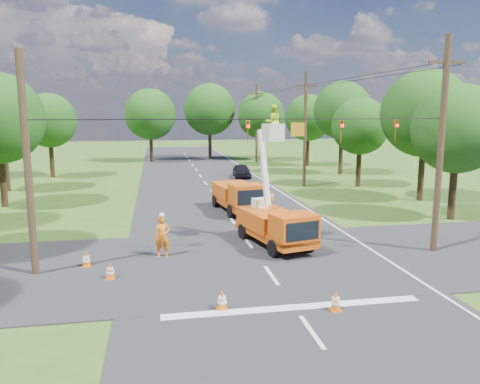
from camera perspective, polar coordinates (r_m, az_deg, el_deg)
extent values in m
plane|color=#345419|center=(38.46, -3.42, -0.09)|extent=(140.00, 140.00, 0.00)
cube|color=black|center=(38.46, -3.42, -0.09)|extent=(12.00, 100.00, 0.06)
cube|color=black|center=(21.19, 2.52, -8.41)|extent=(56.00, 10.00, 0.07)
cube|color=silver|center=(16.50, 6.63, -13.95)|extent=(9.00, 0.45, 0.02)
cube|color=silver|center=(39.51, 4.67, 0.16)|extent=(0.12, 90.00, 0.02)
cube|color=#CC540E|center=(23.42, 4.20, -5.02)|extent=(3.14, 5.61, 0.40)
cube|color=#CC540E|center=(21.65, 6.60, -4.42)|extent=(2.24, 1.92, 1.32)
cube|color=black|center=(21.02, 7.64, -4.76)|extent=(1.64, 0.45, 0.84)
cube|color=#CC540E|center=(23.89, 3.42, -3.34)|extent=(2.79, 3.66, 0.88)
cylinder|color=black|center=(21.64, 4.12, -6.91)|extent=(0.47, 0.86, 0.81)
cylinder|color=black|center=(22.54, 8.31, -6.30)|extent=(0.47, 0.86, 0.81)
cylinder|color=black|center=(24.54, 0.43, -4.86)|extent=(0.47, 0.86, 0.81)
cylinder|color=black|center=(25.34, 4.26, -4.41)|extent=(0.47, 0.86, 0.81)
cube|color=silver|center=(24.60, 2.40, -1.37)|extent=(0.80, 0.80, 0.49)
cube|color=silver|center=(23.87, 2.95, 3.00)|extent=(0.52, 1.20, 3.83)
cube|color=silver|center=(22.90, 4.05, 7.25)|extent=(1.01, 1.01, 0.84)
imported|color=#C6E526|center=(22.88, 4.06, 8.53)|extent=(0.81, 0.64, 1.64)
cube|color=#CC540E|center=(31.15, -0.33, -1.16)|extent=(2.87, 5.92, 0.43)
cube|color=#CC540E|center=(29.12, 0.91, -0.46)|extent=(2.29, 1.89, 1.42)
cube|color=black|center=(28.36, 1.45, -0.64)|extent=(1.79, 0.31, 0.90)
cube|color=#CC540E|center=(31.75, -0.76, 0.15)|extent=(2.70, 3.79, 0.95)
cylinder|color=black|center=(29.22, -1.09, -2.39)|extent=(0.42, 0.91, 0.87)
cylinder|color=black|center=(29.86, 2.56, -2.14)|extent=(0.42, 0.91, 0.87)
cylinder|color=black|center=(32.61, -2.98, -1.11)|extent=(0.42, 0.91, 0.87)
cylinder|color=black|center=(33.18, 0.34, -0.91)|extent=(0.42, 0.91, 0.87)
imported|color=orange|center=(21.78, -9.43, -5.36)|extent=(0.71, 0.47, 1.94)
imported|color=black|center=(47.06, 0.20, 2.59)|extent=(1.87, 4.07, 1.35)
cone|color=#E05D0B|center=(16.17, -2.20, -12.94)|extent=(0.36, 0.36, 0.70)
cube|color=#E05D0B|center=(16.30, -2.19, -14.04)|extent=(0.38, 0.38, 0.04)
cylinder|color=white|center=(16.15, -2.20, -12.74)|extent=(0.26, 0.26, 0.09)
cylinder|color=white|center=(16.20, -2.19, -13.23)|extent=(0.31, 0.31, 0.09)
cone|color=#E05D0B|center=(16.38, 11.59, -12.83)|extent=(0.36, 0.36, 0.70)
cube|color=#E05D0B|center=(16.52, 11.55, -13.92)|extent=(0.38, 0.38, 0.04)
cylinder|color=white|center=(16.36, 11.60, -12.63)|extent=(0.26, 0.26, 0.09)
cylinder|color=white|center=(16.42, 11.58, -13.12)|extent=(0.31, 0.31, 0.09)
cone|color=#E05D0B|center=(26.37, 2.49, -3.88)|extent=(0.36, 0.36, 0.70)
cube|color=#E05D0B|center=(26.46, 2.48, -4.59)|extent=(0.38, 0.38, 0.04)
cylinder|color=white|center=(26.36, 2.49, -3.75)|extent=(0.26, 0.26, 0.09)
cylinder|color=white|center=(26.39, 2.48, -4.07)|extent=(0.31, 0.31, 0.09)
cone|color=#E05D0B|center=(28.79, 3.10, -2.71)|extent=(0.36, 0.36, 0.70)
cube|color=#E05D0B|center=(28.87, 3.09, -3.37)|extent=(0.38, 0.38, 0.04)
cylinder|color=white|center=(28.78, 3.10, -2.59)|extent=(0.26, 0.26, 0.09)
cylinder|color=white|center=(28.81, 3.10, -2.88)|extent=(0.31, 0.31, 0.09)
cone|color=#E05D0B|center=(19.58, -15.54, -9.17)|extent=(0.36, 0.36, 0.70)
cube|color=#E05D0B|center=(19.69, -15.50, -10.11)|extent=(0.38, 0.38, 0.04)
cylinder|color=white|center=(19.56, -15.55, -9.00)|extent=(0.26, 0.26, 0.09)
cylinder|color=white|center=(19.61, -15.53, -9.42)|extent=(0.31, 0.31, 0.09)
cone|color=#E05D0B|center=(21.33, -18.23, -7.72)|extent=(0.36, 0.36, 0.70)
cube|color=#E05D0B|center=(21.43, -18.18, -8.59)|extent=(0.38, 0.38, 0.04)
cylinder|color=white|center=(21.31, -18.24, -7.57)|extent=(0.26, 0.26, 0.09)
cylinder|color=white|center=(21.36, -18.21, -7.95)|extent=(0.31, 0.31, 0.09)
cone|color=#E05D0B|center=(35.22, 3.91, -0.40)|extent=(0.36, 0.36, 0.70)
cube|color=#E05D0B|center=(35.28, 3.90, -0.94)|extent=(0.38, 0.38, 0.04)
cylinder|color=white|center=(35.21, 3.91, -0.30)|extent=(0.26, 0.26, 0.09)
cylinder|color=white|center=(35.23, 3.91, -0.54)|extent=(0.31, 0.31, 0.09)
cylinder|color=#4C3823|center=(23.59, 23.28, 5.07)|extent=(0.30, 0.30, 10.00)
cube|color=#4C3823|center=(23.63, 23.92, 14.28)|extent=(1.80, 0.12, 0.12)
cylinder|color=#4C3823|center=(41.72, 7.94, 7.52)|extent=(0.30, 0.30, 10.00)
cube|color=#4C3823|center=(41.75, 8.06, 12.74)|extent=(1.80, 0.12, 0.12)
cylinder|color=#4C3823|center=(61.04, 2.03, 8.33)|extent=(0.30, 0.30, 10.00)
cube|color=#4C3823|center=(61.05, 2.05, 11.89)|extent=(1.80, 0.12, 0.12)
cylinder|color=#4C3823|center=(20.36, -24.49, 2.93)|extent=(0.30, 0.30, 9.00)
cylinder|color=black|center=(20.02, 1.24, 8.88)|extent=(18.00, 0.04, 0.04)
cube|color=#B27B15|center=(20.56, 7.03, 7.58)|extent=(0.60, 0.05, 0.60)
imported|color=#B27B15|center=(20.02, 0.95, 7.31)|extent=(0.16, 0.20, 1.00)
sphere|color=#FF0C0C|center=(19.89, 1.02, 8.01)|extent=(0.14, 0.14, 0.14)
imported|color=#B27B15|center=(21.24, 12.23, 7.23)|extent=(0.16, 0.20, 1.00)
sphere|color=#FF0C0C|center=(21.12, 12.38, 7.89)|extent=(0.14, 0.14, 0.14)
imported|color=#B27B15|center=(22.36, 18.45, 7.08)|extent=(0.16, 0.20, 1.00)
sphere|color=#FF0C0C|center=(22.25, 18.63, 7.70)|extent=(0.14, 0.14, 0.14)
cylinder|color=#382616|center=(36.45, -26.96, 1.76)|extent=(0.44, 0.44, 4.36)
cylinder|color=#382616|center=(43.61, -26.66, 3.12)|extent=(0.44, 0.44, 4.62)
sphere|color=#204A14|center=(43.40, -27.09, 8.63)|extent=(5.80, 5.80, 5.80)
cylinder|color=#382616|center=(50.88, -21.98, 3.95)|extent=(0.44, 0.44, 4.05)
sphere|color=#204A14|center=(50.68, -22.25, 8.09)|extent=(5.40, 5.40, 5.40)
cylinder|color=#382616|center=(31.65, 24.52, 0.50)|extent=(0.44, 0.44, 3.96)
sphere|color=#204A14|center=(31.32, 24.99, 7.01)|extent=(5.40, 5.40, 5.40)
cylinder|color=#382616|center=(37.40, 21.24, 2.51)|extent=(0.44, 0.44, 4.58)
sphere|color=#204A14|center=(37.14, 21.65, 8.89)|extent=(6.40, 6.40, 6.40)
cylinder|color=#382616|center=(42.74, 14.27, 3.19)|extent=(0.44, 0.44, 3.78)
sphere|color=#204A14|center=(42.50, 14.46, 7.80)|extent=(5.00, 5.00, 5.00)
cylinder|color=#382616|center=(50.63, 12.20, 4.82)|extent=(0.44, 0.44, 4.75)
sphere|color=#204A14|center=(50.45, 12.38, 9.71)|extent=(6.00, 6.00, 6.00)
cylinder|color=#382616|center=(57.78, 8.24, 5.23)|extent=(0.44, 0.44, 4.14)
sphere|color=#204A14|center=(57.60, 8.34, 8.96)|extent=(5.60, 5.60, 5.60)
cylinder|color=#382616|center=(62.77, -10.77, 5.64)|extent=(0.44, 0.44, 4.40)
sphere|color=#204A14|center=(62.62, -10.89, 9.30)|extent=(6.60, 6.60, 6.60)
cylinder|color=#382616|center=(65.19, -3.68, 6.14)|extent=(0.44, 0.44, 4.84)
sphere|color=#204A14|center=(65.05, -3.73, 10.01)|extent=(7.00, 7.00, 7.00)
cylinder|color=#382616|center=(63.34, 2.52, 5.80)|extent=(0.44, 0.44, 4.31)
sphere|color=#204A14|center=(63.19, 2.54, 9.35)|extent=(6.20, 6.20, 6.20)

